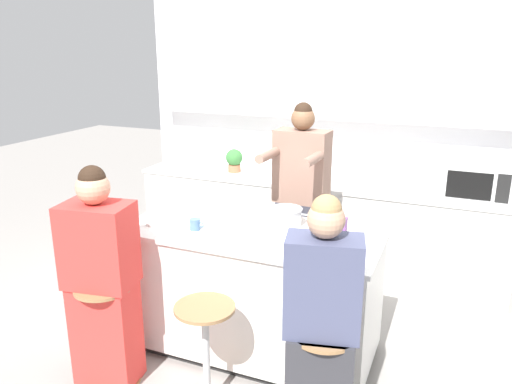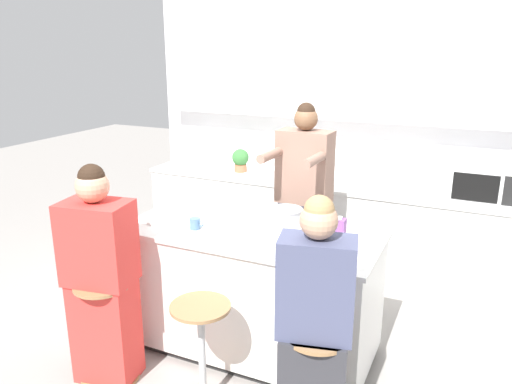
{
  "view_description": "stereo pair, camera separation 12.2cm",
  "coord_description": "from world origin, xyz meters",
  "px_view_note": "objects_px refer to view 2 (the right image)",
  "views": [
    {
      "loc": [
        1.26,
        -2.92,
        2.14
      ],
      "look_at": [
        0.0,
        0.08,
        1.17
      ],
      "focal_mm": 35.0,
      "sensor_mm": 36.0,
      "label": 1
    },
    {
      "loc": [
        1.37,
        -2.87,
        2.14
      ],
      "look_at": [
        0.0,
        0.08,
        1.17
      ],
      "focal_mm": 35.0,
      "sensor_mm": 36.0,
      "label": 2
    }
  ],
  "objects_px": {
    "kitchen_island": "(251,290)",
    "microwave": "(483,183)",
    "person_seated_near": "(314,339)",
    "bar_stool_center": "(202,355)",
    "coffee_cup_far": "(195,224)",
    "person_wrapped_blanket": "(102,281)",
    "potted_plant": "(240,159)",
    "person_cooking": "(303,211)",
    "fruit_bowl": "(159,218)",
    "coffee_cup_near": "(198,213)",
    "bar_stool_leftmost": "(106,330)",
    "cooking_pot": "(286,217)",
    "juice_carton": "(339,230)"
  },
  "relations": [
    {
      "from": "potted_plant",
      "to": "person_cooking",
      "type": "bearing_deg",
      "value": -39.93
    },
    {
      "from": "bar_stool_leftmost",
      "to": "microwave",
      "type": "distance_m",
      "value": 3.13
    },
    {
      "from": "fruit_bowl",
      "to": "person_cooking",
      "type": "bearing_deg",
      "value": 48.17
    },
    {
      "from": "bar_stool_center",
      "to": "cooking_pot",
      "type": "height_order",
      "value": "cooking_pot"
    },
    {
      "from": "kitchen_island",
      "to": "person_seated_near",
      "type": "bearing_deg",
      "value": -44.77
    },
    {
      "from": "person_seated_near",
      "to": "coffee_cup_near",
      "type": "height_order",
      "value": "person_seated_near"
    },
    {
      "from": "bar_stool_leftmost",
      "to": "microwave",
      "type": "xyz_separation_m",
      "value": [
        2.1,
        2.21,
        0.67
      ]
    },
    {
      "from": "cooking_pot",
      "to": "potted_plant",
      "type": "relative_size",
      "value": 1.35
    },
    {
      "from": "person_seated_near",
      "to": "potted_plant",
      "type": "relative_size",
      "value": 6.17
    },
    {
      "from": "cooking_pot",
      "to": "bar_stool_center",
      "type": "bearing_deg",
      "value": -101.86
    },
    {
      "from": "coffee_cup_far",
      "to": "cooking_pot",
      "type": "bearing_deg",
      "value": 30.98
    },
    {
      "from": "person_seated_near",
      "to": "microwave",
      "type": "bearing_deg",
      "value": 59.18
    },
    {
      "from": "coffee_cup_far",
      "to": "bar_stool_center",
      "type": "bearing_deg",
      "value": -56.58
    },
    {
      "from": "person_cooking",
      "to": "potted_plant",
      "type": "height_order",
      "value": "person_cooking"
    },
    {
      "from": "person_wrapped_blanket",
      "to": "potted_plant",
      "type": "relative_size",
      "value": 6.23
    },
    {
      "from": "coffee_cup_near",
      "to": "microwave",
      "type": "xyz_separation_m",
      "value": [
        1.84,
        1.47,
        0.07
      ]
    },
    {
      "from": "person_cooking",
      "to": "microwave",
      "type": "xyz_separation_m",
      "value": [
        1.29,
        0.77,
        0.19
      ]
    },
    {
      "from": "kitchen_island",
      "to": "person_cooking",
      "type": "bearing_deg",
      "value": 81.28
    },
    {
      "from": "person_wrapped_blanket",
      "to": "cooking_pot",
      "type": "xyz_separation_m",
      "value": [
        0.91,
        0.87,
        0.29
      ]
    },
    {
      "from": "person_seated_near",
      "to": "person_wrapped_blanket",
      "type": "bearing_deg",
      "value": 167.07
    },
    {
      "from": "bar_stool_leftmost",
      "to": "bar_stool_center",
      "type": "height_order",
      "value": "same"
    },
    {
      "from": "bar_stool_center",
      "to": "person_seated_near",
      "type": "height_order",
      "value": "person_seated_near"
    },
    {
      "from": "coffee_cup_far",
      "to": "microwave",
      "type": "xyz_separation_m",
      "value": [
        1.76,
        1.65,
        0.07
      ]
    },
    {
      "from": "potted_plant",
      "to": "person_wrapped_blanket",
      "type": "bearing_deg",
      "value": -86.61
    },
    {
      "from": "bar_stool_leftmost",
      "to": "coffee_cup_near",
      "type": "bearing_deg",
      "value": 70.55
    },
    {
      "from": "fruit_bowl",
      "to": "coffee_cup_near",
      "type": "bearing_deg",
      "value": 36.79
    },
    {
      "from": "bar_stool_center",
      "to": "microwave",
      "type": "height_order",
      "value": "microwave"
    },
    {
      "from": "bar_stool_center",
      "to": "juice_carton",
      "type": "relative_size",
      "value": 4.17
    },
    {
      "from": "person_cooking",
      "to": "cooking_pot",
      "type": "distance_m",
      "value": 0.57
    },
    {
      "from": "person_wrapped_blanket",
      "to": "person_seated_near",
      "type": "distance_m",
      "value": 1.41
    },
    {
      "from": "kitchen_island",
      "to": "person_wrapped_blanket",
      "type": "xyz_separation_m",
      "value": [
        -0.72,
        -0.68,
        0.23
      ]
    },
    {
      "from": "person_seated_near",
      "to": "coffee_cup_far",
      "type": "bearing_deg",
      "value": 139.59
    },
    {
      "from": "coffee_cup_near",
      "to": "coffee_cup_far",
      "type": "xyz_separation_m",
      "value": [
        0.08,
        -0.18,
        -0.01
      ]
    },
    {
      "from": "person_seated_near",
      "to": "microwave",
      "type": "xyz_separation_m",
      "value": [
        0.71,
        2.19,
        0.37
      ]
    },
    {
      "from": "coffee_cup_far",
      "to": "juice_carton",
      "type": "relative_size",
      "value": 0.63
    },
    {
      "from": "person_cooking",
      "to": "kitchen_island",
      "type": "bearing_deg",
      "value": -96.35
    },
    {
      "from": "bar_stool_center",
      "to": "potted_plant",
      "type": "relative_size",
      "value": 2.97
    },
    {
      "from": "juice_carton",
      "to": "microwave",
      "type": "height_order",
      "value": "microwave"
    },
    {
      "from": "person_seated_near",
      "to": "bar_stool_center",
      "type": "bearing_deg",
      "value": 166.79
    },
    {
      "from": "kitchen_island",
      "to": "juice_carton",
      "type": "height_order",
      "value": "juice_carton"
    },
    {
      "from": "kitchen_island",
      "to": "microwave",
      "type": "distance_m",
      "value": 2.13
    },
    {
      "from": "juice_carton",
      "to": "microwave",
      "type": "distance_m",
      "value": 1.66
    },
    {
      "from": "bar_stool_leftmost",
      "to": "cooking_pot",
      "type": "distance_m",
      "value": 1.4
    },
    {
      "from": "cooking_pot",
      "to": "coffee_cup_far",
      "type": "height_order",
      "value": "cooking_pot"
    },
    {
      "from": "person_seated_near",
      "to": "person_cooking",
      "type": "bearing_deg",
      "value": 99.18
    },
    {
      "from": "coffee_cup_far",
      "to": "microwave",
      "type": "height_order",
      "value": "microwave"
    },
    {
      "from": "fruit_bowl",
      "to": "person_seated_near",
      "type": "bearing_deg",
      "value": -22.39
    },
    {
      "from": "bar_stool_leftmost",
      "to": "potted_plant",
      "type": "height_order",
      "value": "potted_plant"
    },
    {
      "from": "coffee_cup_near",
      "to": "juice_carton",
      "type": "height_order",
      "value": "juice_carton"
    },
    {
      "from": "coffee_cup_near",
      "to": "fruit_bowl",
      "type": "bearing_deg",
      "value": -143.21
    }
  ]
}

